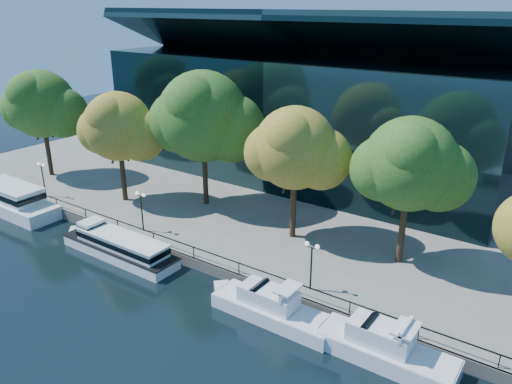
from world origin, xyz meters
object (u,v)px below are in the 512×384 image
Objects in this scene: lamp_0 at (42,172)px; lamp_1 at (141,202)px; tree_0 at (42,105)px; tour_boat at (117,244)px; tree_1 at (119,128)px; large_vessel at (10,198)px; cruiser_near at (269,306)px; tree_3 at (296,150)px; lamp_2 at (312,255)px; cruiser_far at (380,345)px; tree_2 at (204,119)px; tree_4 at (411,166)px.

lamp_0 is 16.25m from lamp_1.
tree_0 is 3.35× the size of lamp_0.
tree_1 is (-8.08, 8.23, 8.24)m from tour_boat.
tour_boat is (18.35, -0.31, -0.29)m from large_vessel.
cruiser_near is at bearing -12.39° from tree_0.
tree_3 reaches higher than lamp_2.
tree_3 is at bearing 140.39° from cruiser_far.
tree_2 is at bearing 172.46° from tree_3.
tour_boat is 25.97m from tree_0.
tour_boat is 18.97m from lamp_2.
tour_boat is 1.13× the size of tree_1.
cruiser_near is 0.80× the size of tree_0.
tree_3 is 0.99× the size of tree_4.
tree_4 is at bearing -1.53° from tree_2.
tree_4 is at bearing 27.94° from tour_boat.
large_vessel is 1.43× the size of cruiser_far.
lamp_1 is (22.38, -4.97, -6.12)m from tree_0.
tree_0 reaches higher than large_vessel.
lamp_2 is (35.03, 0.00, 0.00)m from lamp_0.
tree_4 is (45.43, 3.34, -0.38)m from tree_0.
lamp_1 is 18.78m from lamp_2.
tree_1 is at bearing 27.84° from lamp_0.
tree_2 is 20.27m from lamp_0.
tree_4 is at bearing 15.93° from large_vessel.
lamp_2 is (18.38, 3.70, 2.86)m from tour_boat.
lamp_0 is at bearing -168.06° from tree_4.
lamp_2 is at bearing 0.00° from lamp_1.
lamp_2 reaches higher than tour_boat.
lamp_0 is at bearing -39.03° from tree_0.
cruiser_near is 2.68× the size of lamp_1.
lamp_2 is at bearing -51.02° from tree_3.
tour_boat is 4.70m from lamp_1.
tree_4 is 25.17m from lamp_1.
tree_4 is at bearing 11.94° from lamp_0.
cruiser_far is at bearing -4.76° from lamp_0.
tree_1 is at bearing 134.48° from tour_boat.
lamp_0 is (6.13, -4.97, -6.12)m from tree_0.
tree_2 reaches higher than tree_1.
cruiser_near is 0.74× the size of tree_2.
lamp_1 is (-12.87, -7.30, -5.66)m from tree_3.
tree_2 is at bearing 142.81° from cruiser_near.
tree_4 is 3.17× the size of lamp_1.
lamp_1 is (-23.05, -8.31, -5.74)m from tree_4.
tree_2 reaches higher than tree_3.
tour_boat is 1.35× the size of cruiser_far.
tree_1 reaches higher than cruiser_far.
cruiser_near is 33.98m from lamp_0.
lamp_2 is at bearing 11.39° from tour_boat.
tree_1 is (-33.62, 8.04, 8.29)m from cruiser_far.
large_vessel is at bearing -142.38° from tree_1.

